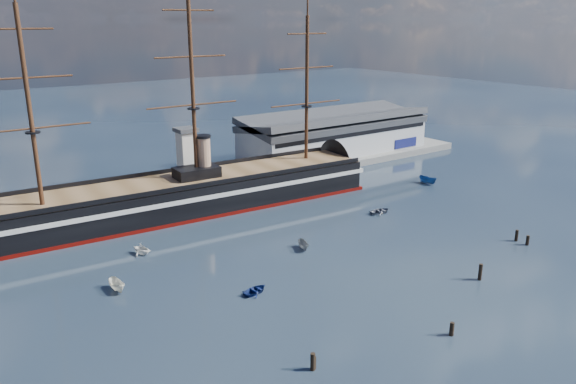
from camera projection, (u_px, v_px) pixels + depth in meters
ground at (246, 233)px, 117.53m from camera, size 600.00×600.00×0.00m
quay at (208, 186)px, 151.02m from camera, size 180.00×18.00×2.00m
warehouse at (335, 134)px, 178.59m from camera, size 63.00×21.00×11.60m
quay_tower at (187, 156)px, 141.91m from camera, size 5.00×5.00×15.00m
warship at (183, 195)px, 129.23m from camera, size 113.37×21.92×53.94m
motorboat_a at (118, 291)px, 92.52m from camera, size 5.77×2.18×2.30m
motorboat_b at (256, 293)px, 91.92m from camera, size 1.73×3.04×1.33m
motorboat_c at (304, 249)px, 109.27m from camera, size 5.39×3.57×2.02m
motorboat_d at (142, 254)px, 107.01m from camera, size 7.38×5.32×2.48m
motorboat_e at (380, 213)px, 129.64m from camera, size 1.51×3.37×1.54m
motorboat_f at (427, 184)px, 152.83m from camera, size 6.49×2.87×2.52m
piling_near_left at (313, 370)px, 71.69m from camera, size 0.64×0.64×3.13m
piling_near_mid at (451, 335)px, 79.53m from camera, size 0.64×0.64×2.75m
piling_near_right at (479, 280)px, 96.46m from camera, size 0.64×0.64×3.66m
piling_far_right at (516, 241)px, 113.37m from camera, size 0.64×0.64×3.07m
piling_extra at (527, 245)px, 111.36m from camera, size 0.64×0.64×2.71m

